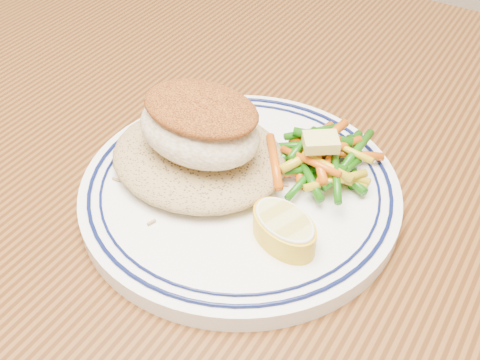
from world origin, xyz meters
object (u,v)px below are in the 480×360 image
(plate, at_px, (240,190))
(rice_pilaf, at_px, (198,154))
(fish_fillet, at_px, (199,124))
(vegetable_pile, at_px, (320,159))
(lemon_wedge, at_px, (284,228))
(dining_table, at_px, (198,269))

(plate, distance_m, rice_pilaf, 0.04)
(fish_fillet, distance_m, vegetable_pile, 0.10)
(lemon_wedge, bearing_deg, rice_pilaf, 160.15)
(rice_pilaf, relative_size, lemon_wedge, 2.20)
(plate, height_order, rice_pilaf, rice_pilaf)
(rice_pilaf, distance_m, lemon_wedge, 0.10)
(plate, relative_size, fish_fillet, 2.45)
(dining_table, xyz_separation_m, fish_fillet, (0.00, 0.01, 0.16))
(plate, xyz_separation_m, lemon_wedge, (0.06, -0.03, 0.02))
(lemon_wedge, bearing_deg, dining_table, 168.29)
(vegetable_pile, distance_m, lemon_wedge, 0.08)
(rice_pilaf, bearing_deg, lemon_wedge, -19.85)
(rice_pilaf, bearing_deg, dining_table, -78.49)
(plate, bearing_deg, dining_table, -158.50)
(dining_table, relative_size, fish_fillet, 14.43)
(plate, bearing_deg, rice_pilaf, 178.39)
(vegetable_pile, xyz_separation_m, lemon_wedge, (0.01, -0.08, -0.00))
(plate, relative_size, rice_pilaf, 1.75)
(vegetable_pile, bearing_deg, lemon_wedge, -82.15)
(dining_table, relative_size, lemon_wedge, 22.64)
(rice_pilaf, bearing_deg, fish_fillet, -32.25)
(fish_fillet, bearing_deg, lemon_wedge, -19.10)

